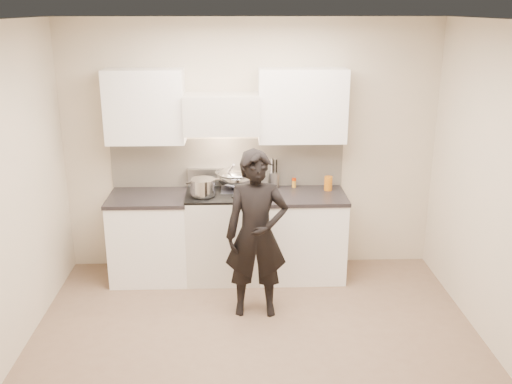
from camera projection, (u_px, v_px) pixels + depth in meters
ground_plane at (256, 348)px, 4.90m from camera, size 4.00×4.00×0.00m
room_shell at (248, 157)px, 4.75m from camera, size 4.04×3.54×2.70m
stove at (224, 234)px, 6.09m from camera, size 0.76×0.65×0.96m
counter_right at (301, 234)px, 6.12m from camera, size 0.92×0.67×0.92m
counter_left at (150, 236)px, 6.07m from camera, size 0.82×0.67×0.92m
wok at (235, 177)px, 6.05m from camera, size 0.42×0.51×0.34m
stock_pot at (203, 187)px, 5.80m from camera, size 0.34×0.33×0.17m
utensil_crock at (274, 179)px, 6.17m from camera, size 0.12×0.12×0.32m
spice_jar at (294, 183)px, 6.19m from camera, size 0.05×0.05×0.10m
oil_glass at (328, 183)px, 6.09m from camera, size 0.09×0.09×0.15m
person at (256, 235)px, 5.24m from camera, size 0.59×0.39×1.59m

